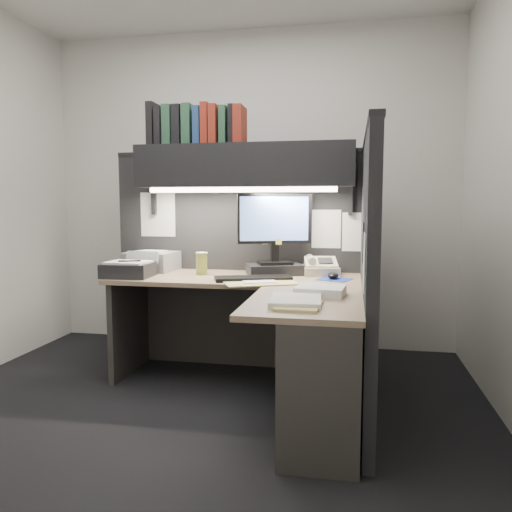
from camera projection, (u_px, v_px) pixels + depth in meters
name	position (u px, v px, depth m)	size (l,w,h in m)	color
floor	(199.00, 409.00, 3.00)	(3.50, 3.50, 0.00)	black
wall_back	(249.00, 190.00, 4.33)	(3.50, 0.04, 2.70)	silver
wall_front	(33.00, 162.00, 1.40)	(3.50, 0.04, 2.70)	silver
partition_back	(238.00, 260.00, 3.82)	(1.90, 0.06, 1.60)	black
partition_right	(368.00, 278.00, 2.91)	(0.06, 1.50, 1.60)	black
desk	(269.00, 341.00, 2.88)	(1.70, 1.53, 0.73)	#846754
overhead_shelf	(245.00, 166.00, 3.56)	(1.55, 0.34, 0.30)	black
task_light_tube	(241.00, 190.00, 3.44)	(0.04, 0.04, 1.32)	white
monitor	(275.00, 243.00, 3.53)	(0.51, 0.36, 0.57)	black
keyboard	(253.00, 278.00, 3.29)	(0.50, 0.17, 0.02)	black
mousepad	(335.00, 279.00, 3.32)	(0.20, 0.18, 0.00)	navy
mouse	(333.00, 276.00, 3.33)	(0.07, 0.11, 0.04)	black
telephone	(321.00, 268.00, 3.54)	(0.24, 0.26, 0.10)	beige
coffee_cup	(202.00, 264.00, 3.55)	(0.08, 0.08, 0.15)	#C1C34E
printer	(152.00, 261.00, 3.77)	(0.35, 0.30, 0.14)	gray
notebook_stack	(128.00, 270.00, 3.44)	(0.32, 0.27, 0.10)	black
open_folder	(259.00, 282.00, 3.18)	(0.45, 0.30, 0.01)	tan
paper_stack_a	(320.00, 291.00, 2.74)	(0.26, 0.22, 0.05)	white
paper_stack_b	(296.00, 301.00, 2.51)	(0.25, 0.32, 0.03)	white
manila_stack	(299.00, 306.00, 2.43)	(0.21, 0.27, 0.02)	tan
binder_row	(197.00, 126.00, 3.59)	(0.70, 0.25, 0.31)	black
pinned_papers	(282.00, 230.00, 3.36)	(1.76, 1.31, 0.51)	white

